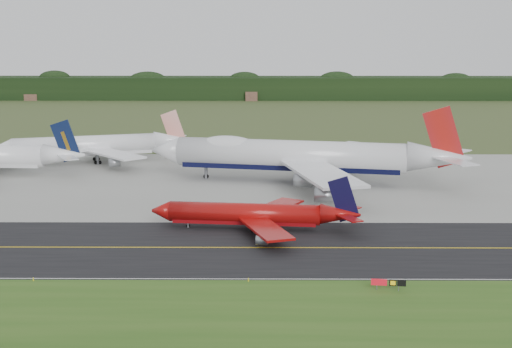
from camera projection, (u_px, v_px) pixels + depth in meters
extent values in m
plane|color=#384520|center=(254.00, 241.00, 122.14)|extent=(600.00, 600.00, 0.00)
cube|color=#2A5117|center=(251.00, 321.00, 87.80)|extent=(400.00, 30.00, 0.01)
cube|color=black|center=(254.00, 248.00, 118.22)|extent=(400.00, 32.00, 0.02)
cube|color=gray|center=(256.00, 181.00, 172.19)|extent=(400.00, 78.00, 0.01)
cube|color=gold|center=(254.00, 247.00, 118.21)|extent=(400.00, 0.40, 0.00)
cube|color=silver|center=(253.00, 279.00, 103.00)|extent=(400.00, 0.25, 0.00)
cube|color=black|center=(259.00, 88.00, 390.85)|extent=(700.00, 24.00, 12.00)
cylinder|color=silver|center=(290.00, 155.00, 169.21)|extent=(54.85, 17.61, 6.93)
cube|color=black|center=(290.00, 164.00, 169.64)|extent=(51.83, 15.37, 2.42)
cone|color=silver|center=(167.00, 150.00, 175.38)|extent=(8.06, 8.14, 6.93)
cone|color=silver|center=(439.00, 158.00, 162.18)|extent=(15.49, 9.65, 6.93)
ellipsoid|color=silver|center=(227.00, 145.00, 171.91)|extent=(15.02, 8.57, 4.42)
cube|color=silver|center=(322.00, 173.00, 152.71)|extent=(16.82, 32.32, 0.59)
cube|color=silver|center=(336.00, 151.00, 182.37)|extent=(26.26, 30.69, 0.59)
cube|color=#B11914|center=(444.00, 137.00, 161.12)|extent=(9.87, 2.52, 14.35)
cylinder|color=gray|center=(303.00, 181.00, 154.58)|extent=(4.28, 3.60, 2.91)
cylinder|color=gray|center=(319.00, 158.00, 182.94)|extent=(4.28, 3.60, 2.91)
cylinder|color=gray|center=(324.00, 195.00, 140.43)|extent=(4.28, 3.60, 2.91)
cylinder|color=gray|center=(348.00, 151.00, 194.58)|extent=(4.28, 3.60, 2.91)
cylinder|color=black|center=(206.00, 176.00, 174.55)|extent=(1.33, 0.80, 1.25)
cylinder|color=slate|center=(306.00, 177.00, 165.52)|extent=(1.14, 1.14, 4.63)
cylinder|color=black|center=(305.00, 184.00, 165.84)|extent=(1.35, 0.86, 1.25)
cylinder|color=slate|center=(310.00, 171.00, 172.84)|extent=(1.14, 1.14, 4.63)
cylinder|color=black|center=(310.00, 177.00, 173.16)|extent=(1.35, 0.86, 1.25)
cylinder|color=#950C0A|center=(244.00, 213.00, 128.79)|extent=(27.59, 6.62, 3.70)
cube|color=maroon|center=(244.00, 220.00, 129.03)|extent=(26.13, 5.55, 1.30)
cone|color=#950C0A|center=(161.00, 211.00, 130.52)|extent=(3.80, 4.05, 3.70)
cone|color=#950C0A|center=(340.00, 214.00, 126.81)|extent=(7.57, 4.46, 3.70)
cube|color=#950C0A|center=(266.00, 229.00, 120.97)|extent=(9.59, 16.01, 0.42)
cube|color=#950C0A|center=(274.00, 207.00, 135.82)|extent=(12.11, 15.59, 0.42)
cube|color=black|center=(344.00, 199.00, 126.21)|extent=(5.84, 0.92, 8.42)
cylinder|color=gray|center=(262.00, 240.00, 117.64)|extent=(2.18, 1.76, 1.55)
cylinder|color=gray|center=(274.00, 208.00, 139.59)|extent=(2.18, 1.76, 1.55)
cylinder|color=black|center=(188.00, 226.00, 130.47)|extent=(0.69, 0.37, 0.67)
cylinder|color=slate|center=(255.00, 228.00, 126.96)|extent=(0.57, 0.57, 1.91)
cylinder|color=black|center=(255.00, 231.00, 127.08)|extent=(0.70, 0.40, 0.67)
cylinder|color=slate|center=(258.00, 222.00, 130.93)|extent=(0.57, 0.57, 1.91)
cylinder|color=black|center=(258.00, 225.00, 131.05)|extent=(0.70, 0.40, 0.67)
cone|color=white|center=(64.00, 155.00, 177.00)|extent=(10.66, 5.74, 5.32)
cube|color=white|center=(12.00, 152.00, 189.68)|extent=(17.21, 24.32, 0.47)
cube|color=#0D1739|center=(66.00, 141.00, 176.30)|extent=(7.47, 0.72, 10.75)
cylinder|color=gray|center=(0.00, 158.00, 189.60)|extent=(2.99, 2.35, 2.24)
cylinder|color=gray|center=(32.00, 151.00, 199.47)|extent=(2.99, 2.35, 2.24)
cylinder|color=white|center=(85.00, 145.00, 195.31)|extent=(37.91, 15.98, 5.28)
cube|color=white|center=(85.00, 151.00, 195.64)|extent=(35.71, 14.17, 1.85)
cone|color=white|center=(3.00, 149.00, 189.41)|extent=(6.07, 6.42, 5.28)
cone|color=white|center=(172.00, 140.00, 201.86)|extent=(11.12, 7.94, 5.28)
cube|color=white|center=(113.00, 154.00, 187.08)|extent=(19.60, 20.81, 0.47)
cube|color=white|center=(107.00, 142.00, 207.57)|extent=(9.93, 22.53, 0.47)
cube|color=red|center=(174.00, 128.00, 201.36)|extent=(7.09, 2.50, 10.49)
cylinder|color=gray|center=(114.00, 163.00, 182.36)|extent=(3.40, 2.95, 2.22)
cylinder|color=gray|center=(104.00, 144.00, 212.66)|extent=(3.40, 2.95, 2.22)
cylinder|color=black|center=(31.00, 164.00, 192.18)|extent=(1.03, 0.68, 0.95)
cylinder|color=slate|center=(98.00, 158.00, 194.04)|extent=(0.92, 0.92, 3.33)
cylinder|color=black|center=(98.00, 162.00, 194.27)|extent=(1.05, 0.73, 0.95)
cylinder|color=slate|center=(96.00, 155.00, 199.51)|extent=(0.92, 0.92, 3.33)
cylinder|color=black|center=(96.00, 159.00, 199.74)|extent=(1.05, 0.73, 0.95)
cylinder|color=slate|center=(377.00, 288.00, 98.59)|extent=(0.12, 0.12, 0.69)
cylinder|color=slate|center=(398.00, 288.00, 98.22)|extent=(0.12, 0.12, 0.69)
cube|color=#AA0D19|center=(379.00, 282.00, 98.40)|extent=(2.19, 0.43, 0.89)
cube|color=black|center=(393.00, 283.00, 98.17)|extent=(1.01, 0.29, 0.89)
cube|color=black|center=(402.00, 283.00, 98.02)|extent=(1.20, 0.32, 0.89)
cylinder|color=yellow|center=(33.00, 279.00, 102.18)|extent=(0.16, 0.16, 0.50)
cylinder|color=yellow|center=(248.00, 280.00, 101.98)|extent=(0.16, 0.16, 0.50)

